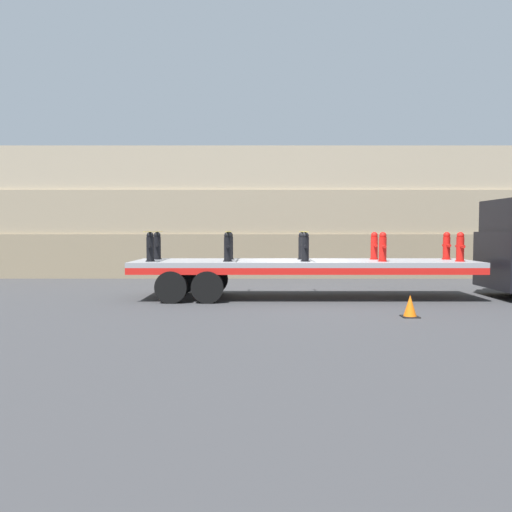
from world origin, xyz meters
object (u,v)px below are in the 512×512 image
at_px(fire_hydrant_red_far_4, 447,246).
at_px(traffic_cone, 410,306).
at_px(fire_hydrant_black_far_0, 157,246).
at_px(fire_hydrant_red_near_4, 460,247).
at_px(fire_hydrant_black_near_0, 150,247).
at_px(fire_hydrant_red_far_3, 374,246).
at_px(flatbed_trailer, 282,267).
at_px(fire_hydrant_black_near_2, 305,247).
at_px(fire_hydrant_black_far_1, 230,246).
at_px(fire_hydrant_red_near_3, 383,247).
at_px(fire_hydrant_black_far_2, 302,246).
at_px(fire_hydrant_black_near_1, 228,247).

xyz_separation_m(fire_hydrant_red_far_4, traffic_cone, (-2.42, -4.05, -1.36)).
bearing_deg(fire_hydrant_black_far_0, fire_hydrant_red_near_4, -6.57).
bearing_deg(fire_hydrant_black_near_0, fire_hydrant_red_far_3, 8.73).
bearing_deg(fire_hydrant_black_far_0, fire_hydrant_black_near_0, -90.00).
xyz_separation_m(fire_hydrant_black_near_0, fire_hydrant_red_far_4, (9.43, 1.09, 0.00)).
bearing_deg(flatbed_trailer, fire_hydrant_red_near_4, -5.74).
height_order(fire_hydrant_black_near_2, fire_hydrant_red_far_4, same).
height_order(fire_hydrant_red_far_3, traffic_cone, fire_hydrant_red_far_3).
bearing_deg(fire_hydrant_black_far_1, fire_hydrant_red_near_3, -12.97).
height_order(fire_hydrant_black_near_0, fire_hydrant_black_far_1, same).
relative_size(fire_hydrant_black_far_2, fire_hydrant_red_near_4, 1.00).
height_order(flatbed_trailer, traffic_cone, flatbed_trailer).
relative_size(fire_hydrant_red_near_3, traffic_cone, 1.64).
xyz_separation_m(flatbed_trailer, fire_hydrant_red_near_4, (5.41, -0.54, 0.65)).
distance_m(fire_hydrant_black_far_1, traffic_cone, 6.32).
xyz_separation_m(fire_hydrant_black_far_0, fire_hydrant_black_far_2, (4.72, 0.00, 0.00)).
bearing_deg(fire_hydrant_black_near_2, fire_hydrant_black_far_0, 167.03).
bearing_deg(fire_hydrant_red_near_4, fire_hydrant_black_near_1, 180.00).
bearing_deg(fire_hydrant_black_near_1, fire_hydrant_red_near_4, 0.00).
bearing_deg(fire_hydrant_black_far_0, fire_hydrant_black_near_1, -24.74).
bearing_deg(fire_hydrant_red_far_3, fire_hydrant_black_far_0, 180.00).
distance_m(fire_hydrant_black_near_1, fire_hydrant_red_far_3, 4.84).
xyz_separation_m(fire_hydrant_black_near_1, fire_hydrant_red_near_3, (4.72, 0.00, 0.00)).
height_order(fire_hydrant_black_near_1, fire_hydrant_red_near_3, same).
bearing_deg(fire_hydrant_black_near_0, fire_hydrant_red_near_4, 0.00).
height_order(fire_hydrant_black_far_0, fire_hydrant_black_far_1, same).
height_order(flatbed_trailer, fire_hydrant_black_far_2, fire_hydrant_black_far_2).
height_order(fire_hydrant_black_near_0, fire_hydrant_red_far_3, same).
bearing_deg(fire_hydrant_black_far_2, fire_hydrant_red_near_3, -24.74).
relative_size(fire_hydrant_black_far_1, fire_hydrant_red_near_3, 1.00).
xyz_separation_m(fire_hydrant_black_near_0, fire_hydrant_black_near_2, (4.72, 0.00, 0.00)).
bearing_deg(traffic_cone, fire_hydrant_black_far_1, 138.98).
relative_size(fire_hydrant_black_far_1, fire_hydrant_red_near_4, 1.00).
relative_size(fire_hydrant_black_far_1, fire_hydrant_black_near_2, 1.00).
height_order(fire_hydrant_black_far_0, fire_hydrant_red_far_4, same).
bearing_deg(fire_hydrant_red_far_4, fire_hydrant_black_far_0, 180.00).
bearing_deg(traffic_cone, fire_hydrant_red_near_3, 88.81).
height_order(flatbed_trailer, fire_hydrant_black_near_2, fire_hydrant_black_near_2).
xyz_separation_m(fire_hydrant_black_near_2, traffic_cone, (2.30, -2.96, -1.36)).
bearing_deg(traffic_cone, fire_hydrant_black_far_0, 150.00).
xyz_separation_m(fire_hydrant_black_near_2, fire_hydrant_red_near_4, (4.72, 0.00, 0.00)).
xyz_separation_m(fire_hydrant_black_far_0, fire_hydrant_black_near_1, (2.36, -1.09, 0.00)).
relative_size(fire_hydrant_black_far_0, fire_hydrant_red_far_4, 1.00).
bearing_deg(fire_hydrant_black_far_1, fire_hydrant_red_near_4, -8.73).
bearing_deg(fire_hydrant_black_far_2, fire_hydrant_red_far_3, 0.00).
distance_m(fire_hydrant_black_far_0, traffic_cone, 8.21).
relative_size(fire_hydrant_black_far_2, fire_hydrant_red_near_3, 1.00).
xyz_separation_m(fire_hydrant_black_far_0, fire_hydrant_black_far_1, (2.36, 0.00, 0.00)).
relative_size(fire_hydrant_black_near_0, fire_hydrant_black_near_2, 1.00).
bearing_deg(fire_hydrant_black_far_0, fire_hydrant_red_far_3, 0.00).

